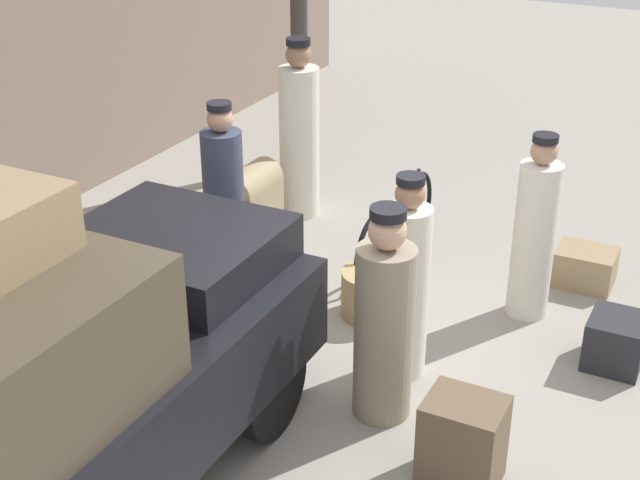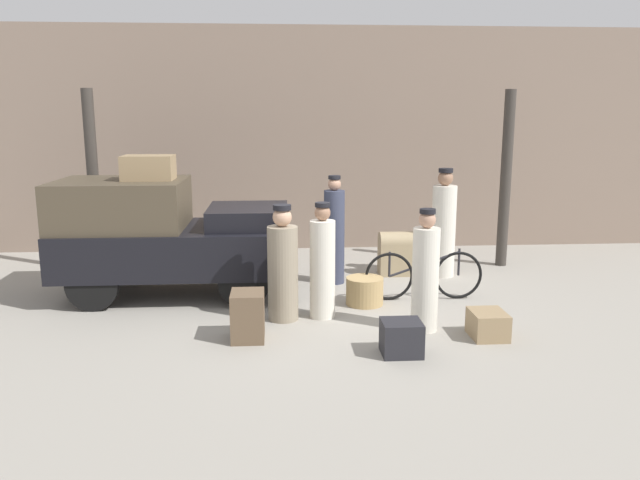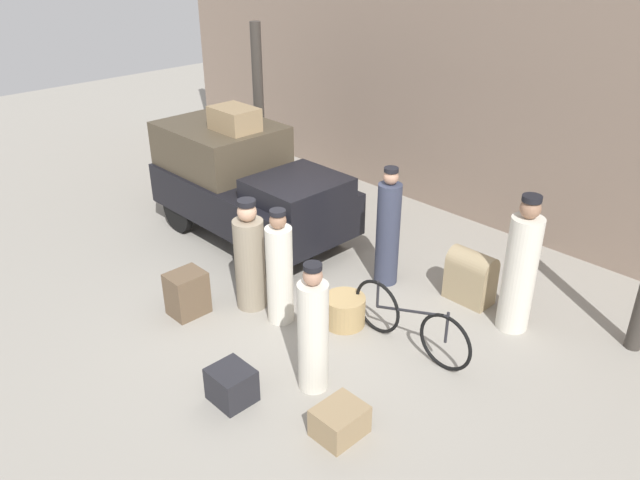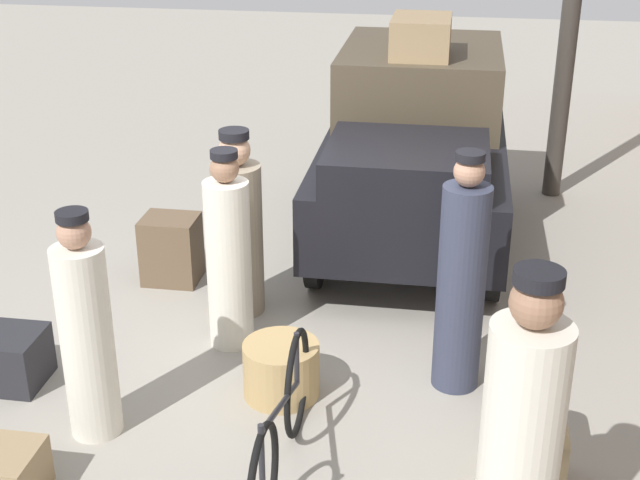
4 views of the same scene
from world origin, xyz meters
name	(u,v)px [view 2 (image 2 of 4)]	position (x,y,z in m)	size (l,w,h in m)	color
ground_plane	(307,306)	(0.00, 0.00, 0.00)	(30.00, 30.00, 0.00)	gray
station_building_facade	(297,140)	(0.00, 4.08, 2.25)	(16.00, 0.15, 4.50)	gray
canopy_pillar_left	(93,183)	(-3.62, 2.27, 1.60)	(0.20, 0.20, 3.21)	#38332D
canopy_pillar_right	(506,179)	(3.74, 2.27, 1.60)	(0.20, 0.20, 3.21)	#38332D
truck	(164,233)	(-2.17, 0.77, 0.97)	(3.49, 1.73, 1.80)	black
bicycle	(424,275)	(1.78, 0.21, 0.38)	(1.80, 0.04, 0.79)	black
wicker_basket	(365,291)	(0.85, 0.02, 0.20)	(0.55, 0.55, 0.41)	tan
conductor_in_dark_uniform	(283,269)	(-0.36, -0.58, 0.72)	(0.42, 0.42, 1.60)	gray
porter_standing_middle	(334,234)	(0.51, 1.26, 0.83)	(0.34, 0.34, 1.80)	#33384C
porter_with_bicycle	(425,275)	(1.47, -1.14, 0.74)	(0.35, 0.35, 1.61)	silver
porter_lifting_near_truck	(444,227)	(2.43, 1.57, 0.86)	(0.41, 0.41, 1.88)	silver
porter_carrying_trunk	(322,265)	(0.18, -0.52, 0.74)	(0.35, 0.35, 1.61)	silver
trunk_wicker_pale	(488,324)	(2.22, -1.46, 0.17)	(0.43, 0.52, 0.34)	#937A56
trunk_barrel_dark	(397,252)	(1.67, 1.71, 0.40)	(0.65, 0.38, 0.77)	#9E8966
trunk_large_brown	(248,316)	(-0.81, -1.32, 0.31)	(0.41, 0.49, 0.61)	brown
suitcase_black_upright	(401,338)	(1.01, -1.95, 0.20)	(0.47, 0.43, 0.40)	#232328
trunk_on_truck_roof	(149,168)	(-2.36, 0.77, 1.99)	(0.75, 0.55, 0.37)	#937A56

